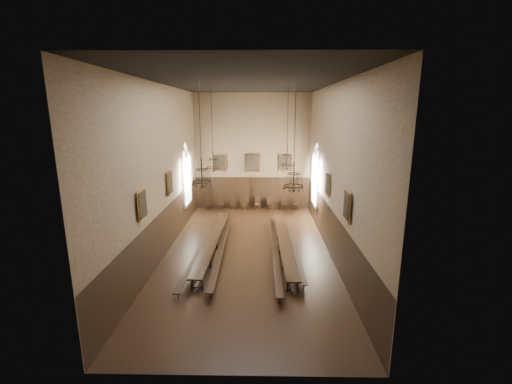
{
  "coord_description": "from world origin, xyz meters",
  "views": [
    {
      "loc": [
        0.76,
        -17.56,
        7.59
      ],
      "look_at": [
        0.42,
        1.5,
        3.1
      ],
      "focal_mm": 24.0,
      "sensor_mm": 36.0,
      "label": 1
    }
  ],
  "objects_px": {
    "chair_7": "(296,206)",
    "table_left": "(213,245)",
    "chair_4": "(258,206)",
    "chair_6": "(284,206)",
    "chair_0": "(208,206)",
    "chandelier_back_left": "(213,162)",
    "bench_right_inner": "(275,250)",
    "chair_3": "(246,207)",
    "bench_right_outer": "(294,247)",
    "bench_left_inner": "(222,246)",
    "bench_left_outer": "(201,250)",
    "chandelier_back_right": "(287,160)",
    "chandelier_front_left": "(202,175)",
    "chair_5": "(270,206)",
    "chandelier_front_right": "(294,179)",
    "chair_1": "(221,206)",
    "table_right": "(284,247)",
    "chair_2": "(233,206)"
  },
  "relations": [
    {
      "from": "chair_4",
      "to": "chair_6",
      "type": "distance_m",
      "value": 2.11
    },
    {
      "from": "chair_3",
      "to": "chandelier_front_left",
      "type": "distance_m",
      "value": 11.69
    },
    {
      "from": "bench_left_outer",
      "to": "chandelier_back_left",
      "type": "xyz_separation_m",
      "value": [
        0.35,
        2.85,
        4.38
      ]
    },
    {
      "from": "bench_right_inner",
      "to": "chandelier_back_left",
      "type": "distance_m",
      "value": 6.34
    },
    {
      "from": "chair_3",
      "to": "bench_right_outer",
      "type": "bearing_deg",
      "value": -68.06
    },
    {
      "from": "chair_3",
      "to": "chair_5",
      "type": "xyz_separation_m",
      "value": [
        1.95,
        0.04,
        0.05
      ]
    },
    {
      "from": "table_right",
      "to": "table_left",
      "type": "bearing_deg",
      "value": 176.84
    },
    {
      "from": "table_left",
      "to": "chandelier_front_left",
      "type": "bearing_deg",
      "value": -91.09
    },
    {
      "from": "chair_0",
      "to": "chandelier_front_right",
      "type": "xyz_separation_m",
      "value": [
        5.66,
        -11.61,
        4.48
      ]
    },
    {
      "from": "chair_4",
      "to": "chair_7",
      "type": "xyz_separation_m",
      "value": [
        3.02,
        -0.07,
        -0.01
      ]
    },
    {
      "from": "bench_left_outer",
      "to": "bench_right_inner",
      "type": "distance_m",
      "value": 3.99
    },
    {
      "from": "bench_right_inner",
      "to": "chair_2",
      "type": "distance_m",
      "value": 9.29
    },
    {
      "from": "table_right",
      "to": "chandelier_back_left",
      "type": "xyz_separation_m",
      "value": [
        -4.15,
        2.56,
        4.29
      ]
    },
    {
      "from": "bench_right_outer",
      "to": "chair_7",
      "type": "bearing_deg",
      "value": 84.04
    },
    {
      "from": "table_right",
      "to": "chair_2",
      "type": "distance_m",
      "value": 9.21
    },
    {
      "from": "chair_1",
      "to": "chair_6",
      "type": "height_order",
      "value": "chair_6"
    },
    {
      "from": "chair_7",
      "to": "chandelier_back_right",
      "type": "height_order",
      "value": "chandelier_back_right"
    },
    {
      "from": "table_left",
      "to": "bench_left_inner",
      "type": "bearing_deg",
      "value": -4.24
    },
    {
      "from": "chair_6",
      "to": "chandelier_front_right",
      "type": "distance_m",
      "value": 12.41
    },
    {
      "from": "bench_left_inner",
      "to": "chair_6",
      "type": "distance_m",
      "value": 9.28
    },
    {
      "from": "bench_right_outer",
      "to": "bench_left_inner",
      "type": "bearing_deg",
      "value": -179.47
    },
    {
      "from": "chandelier_front_right",
      "to": "table_right",
      "type": "bearing_deg",
      "value": 92.75
    },
    {
      "from": "chair_5",
      "to": "chair_7",
      "type": "height_order",
      "value": "chair_5"
    },
    {
      "from": "bench_left_outer",
      "to": "chair_1",
      "type": "relative_size",
      "value": 11.39
    },
    {
      "from": "table_left",
      "to": "bench_right_inner",
      "type": "bearing_deg",
      "value": -8.15
    },
    {
      "from": "chair_2",
      "to": "chandelier_back_left",
      "type": "bearing_deg",
      "value": -97.44
    },
    {
      "from": "bench_right_inner",
      "to": "table_right",
      "type": "bearing_deg",
      "value": 27.98
    },
    {
      "from": "chair_1",
      "to": "chair_2",
      "type": "bearing_deg",
      "value": 10.77
    },
    {
      "from": "bench_right_outer",
      "to": "chair_5",
      "type": "xyz_separation_m",
      "value": [
        -1.15,
        8.27,
        0.05
      ]
    },
    {
      "from": "chair_4",
      "to": "chandelier_back_left",
      "type": "bearing_deg",
      "value": -122.29
    },
    {
      "from": "table_right",
      "to": "chair_2",
      "type": "xyz_separation_m",
      "value": [
        -3.49,
        8.52,
        -0.09
      ]
    },
    {
      "from": "chair_3",
      "to": "chandelier_back_left",
      "type": "height_order",
      "value": "chandelier_back_left"
    },
    {
      "from": "table_right",
      "to": "chair_5",
      "type": "bearing_deg",
      "value": 93.8
    },
    {
      "from": "bench_left_inner",
      "to": "chandelier_front_right",
      "type": "bearing_deg",
      "value": -41.75
    },
    {
      "from": "table_left",
      "to": "chair_0",
      "type": "distance_m",
      "value": 8.51
    },
    {
      "from": "chair_0",
      "to": "chair_5",
      "type": "xyz_separation_m",
      "value": [
        4.95,
        -0.09,
        0.04
      ]
    },
    {
      "from": "chair_0",
      "to": "chandelier_back_right",
      "type": "relative_size",
      "value": 0.19
    },
    {
      "from": "chair_0",
      "to": "chandelier_back_left",
      "type": "bearing_deg",
      "value": -66.81
    },
    {
      "from": "bench_left_outer",
      "to": "chair_0",
      "type": "xyz_separation_m",
      "value": [
        -1.01,
        8.87,
        -0.01
      ]
    },
    {
      "from": "bench_left_inner",
      "to": "chair_4",
      "type": "bearing_deg",
      "value": 77.37
    },
    {
      "from": "bench_right_inner",
      "to": "bench_right_outer",
      "type": "height_order",
      "value": "bench_right_inner"
    },
    {
      "from": "bench_left_outer",
      "to": "chandelier_front_left",
      "type": "height_order",
      "value": "chandelier_front_left"
    },
    {
      "from": "table_left",
      "to": "chair_1",
      "type": "relative_size",
      "value": 11.12
    },
    {
      "from": "bench_right_inner",
      "to": "chandelier_back_left",
      "type": "relative_size",
      "value": 2.17
    },
    {
      "from": "chair_7",
      "to": "table_left",
      "type": "bearing_deg",
      "value": -129.91
    },
    {
      "from": "chair_2",
      "to": "chair_6",
      "type": "xyz_separation_m",
      "value": [
        4.04,
        0.03,
        0.02
      ]
    },
    {
      "from": "bench_right_inner",
      "to": "chair_5",
      "type": "distance_m",
      "value": 8.76
    },
    {
      "from": "chair_0",
      "to": "table_right",
      "type": "bearing_deg",
      "value": -46.85
    },
    {
      "from": "chair_0",
      "to": "chair_1",
      "type": "distance_m",
      "value": 1.01
    },
    {
      "from": "chandelier_front_left",
      "to": "chandelier_back_right",
      "type": "bearing_deg",
      "value": 49.31
    }
  ]
}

